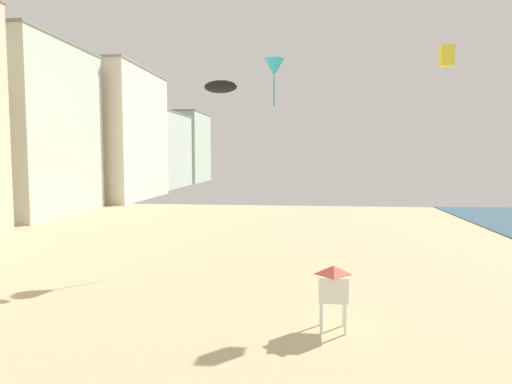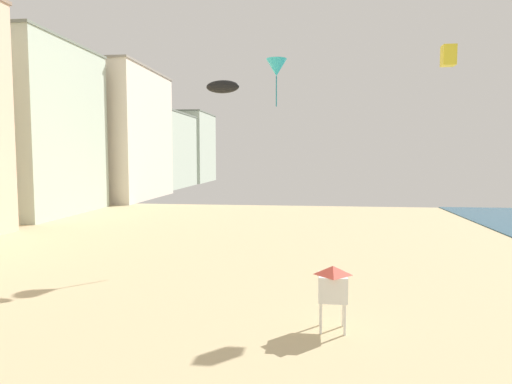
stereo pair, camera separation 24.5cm
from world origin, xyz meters
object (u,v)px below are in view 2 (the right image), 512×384
Objects in this scene: kite_yellow_box at (449,56)px; kite_cyan_delta at (276,68)px; kite_black_parafoil at (223,87)px; lifeguard_stand at (333,284)px.

kite_yellow_box is 0.32× the size of kite_cyan_delta.
kite_black_parafoil is 2.02× the size of kite_yellow_box.
kite_cyan_delta is (3.16, 3.24, 1.72)m from kite_black_parafoil.
kite_yellow_box is at bearing -16.47° from kite_black_parafoil.
kite_yellow_box is at bearing -36.40° from kite_cyan_delta.
kite_yellow_box is 11.78m from kite_cyan_delta.
lifeguard_stand is 2.43× the size of kite_yellow_box.
kite_cyan_delta reaches higher than lifeguard_stand.
kite_yellow_box is (6.12, 7.50, 10.11)m from lifeguard_stand.
lifeguard_stand is 18.49m from kite_cyan_delta.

